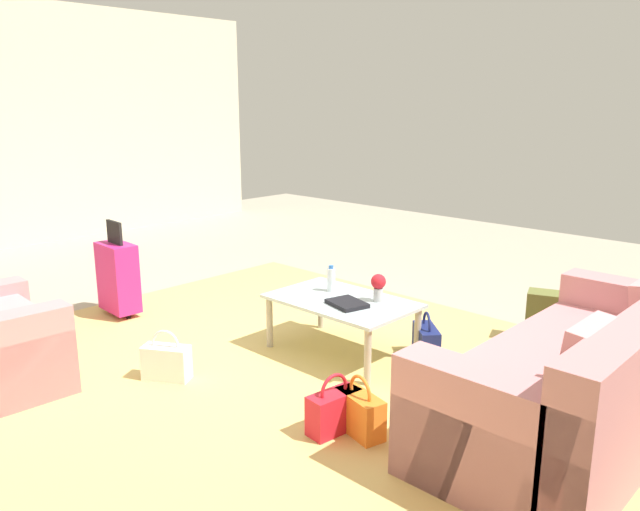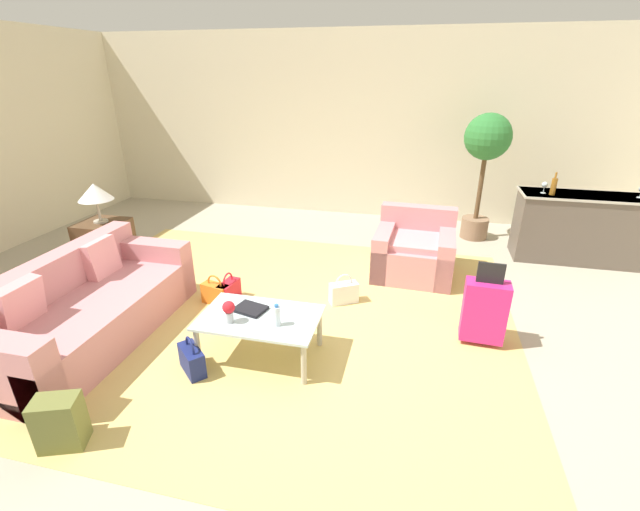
# 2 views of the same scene
# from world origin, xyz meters

# --- Properties ---
(ground_plane) EXTENTS (12.00, 12.00, 0.00)m
(ground_plane) POSITION_xyz_m (0.00, 0.00, 0.00)
(ground_plane) COLOR #A89E89
(wall_back) EXTENTS (10.24, 0.12, 3.10)m
(wall_back) POSITION_xyz_m (0.00, 4.06, 1.55)
(wall_back) COLOR beige
(wall_back) RESTS_ON ground
(area_rug) EXTENTS (5.20, 4.40, 0.01)m
(area_rug) POSITION_xyz_m (-0.60, 0.20, 0.00)
(area_rug) COLOR tan
(area_rug) RESTS_ON ground
(couch) EXTENTS (0.97, 2.22, 0.84)m
(couch) POSITION_xyz_m (-2.19, -0.60, 0.30)
(couch) COLOR #C67F84
(couch) RESTS_ON ground
(armchair) EXTENTS (1.02, 0.97, 0.82)m
(armchair) POSITION_xyz_m (0.90, 1.67, 0.29)
(armchair) COLOR #C67F84
(armchair) RESTS_ON ground
(coffee_table) EXTENTS (1.07, 0.67, 0.43)m
(coffee_table) POSITION_xyz_m (-0.40, -0.50, 0.37)
(coffee_table) COLOR silver
(coffee_table) RESTS_ON ground
(water_bottle) EXTENTS (0.06, 0.06, 0.20)m
(water_bottle) POSITION_xyz_m (-0.20, -0.60, 0.52)
(water_bottle) COLOR silver
(water_bottle) RESTS_ON coffee_table
(coffee_table_book) EXTENTS (0.32, 0.27, 0.03)m
(coffee_table_book) POSITION_xyz_m (-0.52, -0.42, 0.44)
(coffee_table_book) COLOR black
(coffee_table_book) RESTS_ON coffee_table
(flower_vase) EXTENTS (0.11, 0.11, 0.21)m
(flower_vase) POSITION_xyz_m (-0.62, -0.65, 0.55)
(flower_vase) COLOR #B2B7BC
(flower_vase) RESTS_ON coffee_table
(side_table) EXTENTS (0.57, 0.57, 0.60)m
(side_table) POSITION_xyz_m (-3.20, 1.00, 0.30)
(side_table) COLOR #513823
(side_table) RESTS_ON ground
(table_lamp) EXTENTS (0.44, 0.44, 0.52)m
(table_lamp) POSITION_xyz_m (-3.20, 1.00, 1.00)
(table_lamp) COLOR #ADA899
(table_lamp) RESTS_ON side_table
(bar_console) EXTENTS (1.70, 0.60, 0.94)m
(bar_console) POSITION_xyz_m (3.10, 2.60, 0.49)
(bar_console) COLOR brown
(bar_console) RESTS_ON ground
(wine_glass_leftmost) EXTENTS (0.08, 0.08, 0.15)m
(wine_glass_leftmost) POSITION_xyz_m (2.52, 2.55, 1.05)
(wine_glass_leftmost) COLOR silver
(wine_glass_leftmost) RESTS_ON bar_console
(wine_bottle_amber) EXTENTS (0.07, 0.07, 0.30)m
(wine_bottle_amber) POSITION_xyz_m (2.61, 2.49, 1.06)
(wine_bottle_amber) COLOR brown
(wine_bottle_amber) RESTS_ON bar_console
(suitcase_magenta) EXTENTS (0.41, 0.24, 0.85)m
(suitcase_magenta) POSITION_xyz_m (1.60, 0.20, 0.36)
(suitcase_magenta) COLOR #D12375
(suitcase_magenta) RESTS_ON ground
(handbag_red) EXTENTS (0.18, 0.33, 0.36)m
(handbag_red) POSITION_xyz_m (-1.13, 0.39, 0.13)
(handbag_red) COLOR red
(handbag_red) RESTS_ON ground
(handbag_navy) EXTENTS (0.33, 0.32, 0.36)m
(handbag_navy) POSITION_xyz_m (-0.91, -0.86, 0.13)
(handbag_navy) COLOR navy
(handbag_navy) RESTS_ON ground
(handbag_orange) EXTENTS (0.34, 0.22, 0.36)m
(handbag_orange) POSITION_xyz_m (-1.25, 0.30, 0.13)
(handbag_orange) COLOR orange
(handbag_orange) RESTS_ON ground
(handbag_white) EXTENTS (0.35, 0.28, 0.36)m
(handbag_white) POSITION_xyz_m (0.16, 0.66, 0.13)
(handbag_white) COLOR white
(handbag_white) RESTS_ON ground
(backpack_olive) EXTENTS (0.35, 0.32, 0.40)m
(backpack_olive) POSITION_xyz_m (-1.40, -1.79, 0.19)
(backpack_olive) COLOR olive
(backpack_olive) RESTS_ON ground
(potted_ficus) EXTENTS (0.67, 0.67, 1.90)m
(potted_ficus) POSITION_xyz_m (1.80, 3.20, 1.35)
(potted_ficus) COLOR #84664C
(potted_ficus) RESTS_ON ground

